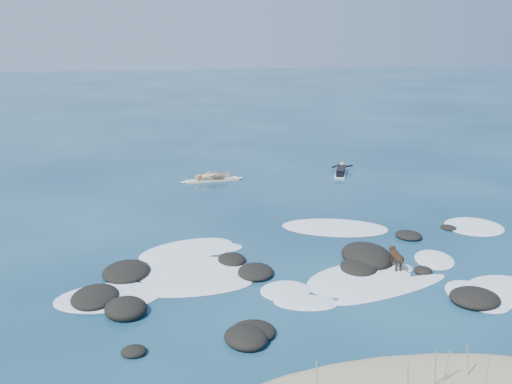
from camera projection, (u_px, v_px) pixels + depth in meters
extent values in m
plane|color=#0A2642|center=(307.00, 253.00, 17.93)|extent=(160.00, 160.00, 0.00)
cylinder|color=olive|center=(446.00, 369.00, 10.96)|extent=(0.11, 0.04, 0.81)
cylinder|color=olive|center=(468.00, 363.00, 11.18)|extent=(0.09, 0.11, 0.77)
cylinder|color=olive|center=(435.00, 371.00, 10.76)|extent=(0.14, 0.11, 0.96)
ellipsoid|color=black|center=(134.00, 351.00, 12.40)|extent=(0.58, 0.51, 0.22)
ellipsoid|color=black|center=(126.00, 309.00, 14.14)|extent=(1.41, 1.45, 0.47)
ellipsoid|color=black|center=(423.00, 271.00, 16.51)|extent=(0.69, 0.71, 0.21)
ellipsoid|color=black|center=(359.00, 267.00, 16.66)|extent=(1.37, 1.50, 0.36)
ellipsoid|color=black|center=(475.00, 298.00, 14.74)|extent=(1.48, 1.43, 0.38)
ellipsoid|color=black|center=(256.00, 272.00, 16.35)|extent=(1.23, 1.34, 0.32)
ellipsoid|color=black|center=(232.00, 259.00, 17.25)|extent=(0.95, 1.10, 0.28)
ellipsoid|color=black|center=(409.00, 235.00, 19.25)|extent=(1.12, 1.17, 0.25)
ellipsoid|color=black|center=(95.00, 297.00, 14.83)|extent=(1.43, 1.63, 0.35)
ellipsoid|color=black|center=(449.00, 228.00, 20.08)|extent=(0.64, 0.71, 0.13)
ellipsoid|color=black|center=(253.00, 332.00, 13.17)|extent=(1.31, 1.28, 0.29)
ellipsoid|color=black|center=(246.00, 338.00, 12.87)|extent=(1.31, 1.38, 0.39)
ellipsoid|color=black|center=(126.00, 271.00, 16.36)|extent=(1.65, 1.83, 0.35)
ellipsoid|color=black|center=(367.00, 256.00, 17.33)|extent=(1.57, 1.96, 0.59)
ellipsoid|color=white|center=(434.00, 260.00, 17.38)|extent=(1.64, 1.89, 0.12)
ellipsoid|color=white|center=(190.00, 270.00, 16.63)|extent=(3.49, 2.10, 0.12)
ellipsoid|color=white|center=(193.00, 286.00, 15.64)|extent=(3.37, 1.35, 0.12)
ellipsoid|color=white|center=(474.00, 227.00, 20.25)|extent=(2.49, 2.47, 0.12)
ellipsoid|color=white|center=(360.00, 279.00, 16.07)|extent=(3.84, 3.04, 0.12)
ellipsoid|color=white|center=(285.00, 291.00, 15.34)|extent=(1.63, 1.54, 0.12)
ellipsoid|color=white|center=(306.00, 303.00, 14.68)|extent=(1.86, 1.32, 0.12)
ellipsoid|color=white|center=(109.00, 297.00, 14.98)|extent=(2.92, 1.94, 0.12)
ellipsoid|color=white|center=(477.00, 296.00, 15.05)|extent=(1.62, 2.13, 0.12)
ellipsoid|color=white|center=(335.00, 228.00, 20.15)|extent=(4.17, 2.96, 0.12)
ellipsoid|color=white|center=(392.00, 289.00, 15.45)|extent=(3.91, 1.94, 0.12)
ellipsoid|color=white|center=(505.00, 291.00, 15.34)|extent=(2.84, 2.65, 0.12)
ellipsoid|color=white|center=(205.00, 250.00, 18.17)|extent=(2.53, 1.14, 0.12)
ellipsoid|color=white|center=(187.00, 250.00, 18.13)|extent=(3.56, 2.71, 0.12)
ellipsoid|color=white|center=(394.00, 269.00, 16.75)|extent=(1.10, 0.90, 0.12)
cube|color=beige|center=(212.00, 180.00, 26.21)|extent=(2.48, 0.78, 0.08)
ellipsoid|color=beige|center=(238.00, 178.00, 26.55)|extent=(0.52, 0.33, 0.09)
ellipsoid|color=beige|center=(186.00, 182.00, 25.87)|extent=(0.52, 0.33, 0.09)
imported|color=tan|center=(212.00, 163.00, 25.98)|extent=(0.44, 0.62, 1.59)
cube|color=white|center=(341.00, 173.00, 27.49)|extent=(1.25, 2.13, 0.08)
ellipsoid|color=white|center=(342.00, 168.00, 28.48)|extent=(0.41, 0.52, 0.08)
cube|color=black|center=(341.00, 170.00, 27.45)|extent=(0.85, 1.34, 0.21)
sphere|color=tan|center=(342.00, 164.00, 28.12)|extent=(0.29, 0.29, 0.22)
cylinder|color=black|center=(337.00, 166.00, 28.34)|extent=(0.53, 0.09, 0.24)
cylinder|color=black|center=(348.00, 166.00, 28.23)|extent=(0.43, 0.44, 0.24)
cube|color=black|center=(340.00, 174.00, 26.78)|extent=(0.50, 0.61, 0.13)
cylinder|color=black|center=(397.00, 256.00, 16.54)|extent=(0.27, 0.52, 0.25)
sphere|color=black|center=(394.00, 253.00, 16.76)|extent=(0.27, 0.27, 0.26)
sphere|color=black|center=(400.00, 260.00, 16.32)|extent=(0.25, 0.25, 0.23)
sphere|color=black|center=(392.00, 249.00, 16.88)|extent=(0.19, 0.19, 0.19)
cone|color=black|center=(391.00, 248.00, 16.98)|extent=(0.10, 0.12, 0.10)
cone|color=black|center=(391.00, 247.00, 16.84)|extent=(0.09, 0.07, 0.09)
cone|color=black|center=(394.00, 246.00, 16.85)|extent=(0.09, 0.07, 0.09)
cylinder|color=black|center=(392.00, 263.00, 16.77)|extent=(0.06, 0.06, 0.33)
cylinder|color=black|center=(396.00, 262.00, 16.79)|extent=(0.06, 0.06, 0.33)
cylinder|color=black|center=(396.00, 267.00, 16.44)|extent=(0.06, 0.06, 0.33)
cylinder|color=black|center=(401.00, 267.00, 16.46)|extent=(0.06, 0.06, 0.33)
cylinder|color=black|center=(401.00, 260.00, 16.20)|extent=(0.06, 0.24, 0.15)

